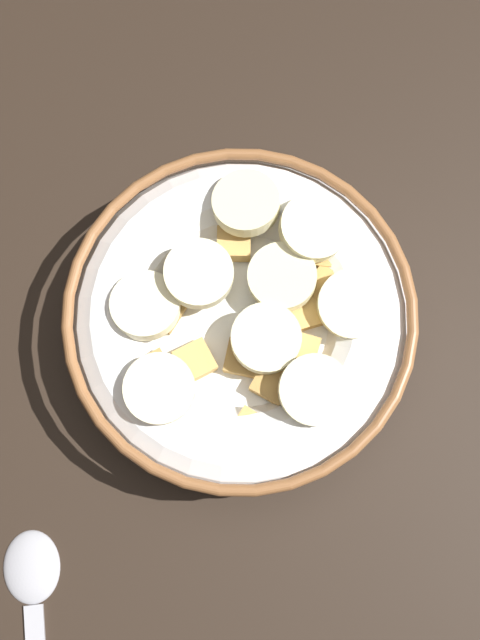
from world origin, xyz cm
name	(u,v)px	position (x,y,z in cm)	size (l,w,h in cm)	color
ground_plane	(240,336)	(0.00, 0.00, -1.00)	(91.73, 91.73, 2.00)	black
cereal_bowl	(241,321)	(0.00, 0.04, 2.65)	(18.16, 18.16, 5.75)	white
spoon	(33,620)	(14.28, -11.86, 0.33)	(15.97, 3.13, 0.80)	#A5A5AD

